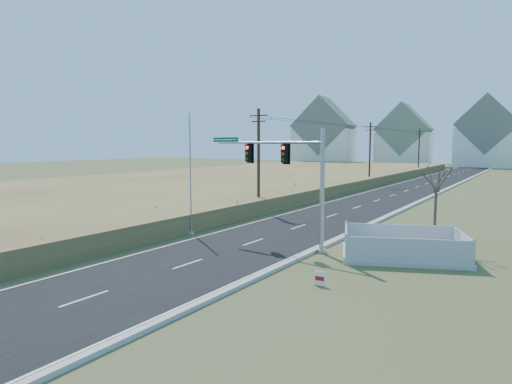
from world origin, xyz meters
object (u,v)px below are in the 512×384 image
object	(u,v)px
traffic_signal_mast	(294,175)
open_sign	(320,278)
fence_enclosure	(403,252)
bare_tree	(437,177)
flagpole	(191,186)

from	to	relation	value
traffic_signal_mast	open_sign	world-z (taller)	traffic_signal_mast
open_sign	fence_enclosure	bearing A→B (deg)	74.43
traffic_signal_mast	fence_enclosure	bearing A→B (deg)	18.43
traffic_signal_mast	bare_tree	world-z (taller)	traffic_signal_mast
flagpole	bare_tree	distance (m)	15.10
traffic_signal_mast	fence_enclosure	distance (m)	7.17
fence_enclosure	bare_tree	bearing A→B (deg)	49.56
open_sign	flagpole	size ratio (longest dim) A/B	0.08
fence_enclosure	bare_tree	distance (m)	4.93
traffic_signal_mast	bare_tree	bearing A→B (deg)	38.04
open_sign	flagpole	distance (m)	13.42
fence_enclosure	open_sign	bearing A→B (deg)	-125.41
traffic_signal_mast	bare_tree	distance (m)	7.98
fence_enclosure	bare_tree	world-z (taller)	bare_tree
fence_enclosure	open_sign	distance (m)	7.03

